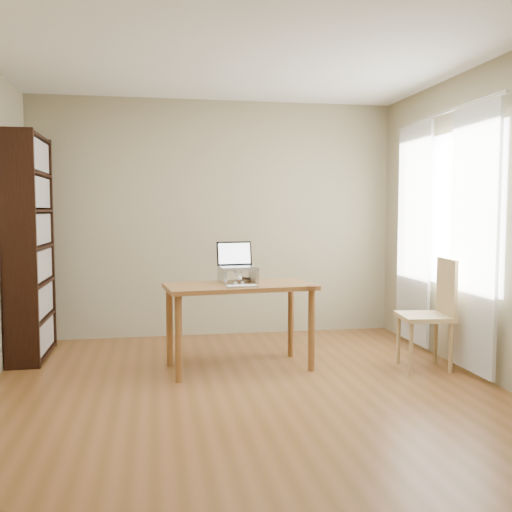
{
  "coord_description": "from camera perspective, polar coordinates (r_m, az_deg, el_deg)",
  "views": [
    {
      "loc": [
        -0.68,
        -4.07,
        1.39
      ],
      "look_at": [
        0.19,
        0.8,
        1.0
      ],
      "focal_mm": 40.0,
      "sensor_mm": 36.0,
      "label": 1
    }
  ],
  "objects": [
    {
      "name": "bookshelf",
      "position": [
        5.75,
        -21.66,
        0.84
      ],
      "size": [
        0.3,
        0.9,
        2.1
      ],
      "color": "black",
      "rests_on": "ground"
    },
    {
      "name": "curtains",
      "position": [
        5.53,
        17.96,
        2.05
      ],
      "size": [
        0.03,
        1.9,
        2.25
      ],
      "color": "white",
      "rests_on": "ground"
    },
    {
      "name": "laptop",
      "position": [
        5.11,
        -1.91,
        -0.51
      ],
      "size": [
        0.35,
        0.3,
        0.23
      ],
      "rotation": [
        0.0,
        0.0,
        0.11
      ],
      "color": "silver",
      "rests_on": "laptop_stand"
    },
    {
      "name": "keyboard",
      "position": [
        4.77,
        -1.44,
        -3.04
      ],
      "size": [
        0.27,
        0.13,
        0.02
      ],
      "rotation": [
        0.0,
        0.0,
        0.07
      ],
      "color": "silver",
      "rests_on": "desk"
    },
    {
      "name": "chair",
      "position": [
        5.27,
        17.24,
        -5.1
      ],
      "size": [
        0.48,
        0.48,
        0.97
      ],
      "rotation": [
        0.0,
        0.0,
        -0.12
      ],
      "color": "tan",
      "rests_on": "ground"
    },
    {
      "name": "room",
      "position": [
        4.15,
        -0.23,
        3.33
      ],
      "size": [
        4.04,
        4.54,
        2.64
      ],
      "color": "brown",
      "rests_on": "ground"
    },
    {
      "name": "laptop_stand",
      "position": [
        5.06,
        -1.82,
        -1.77
      ],
      "size": [
        0.32,
        0.25,
        0.13
      ],
      "rotation": [
        0.0,
        0.0,
        0.11
      ],
      "color": "silver",
      "rests_on": "desk"
    },
    {
      "name": "cat",
      "position": [
        5.09,
        -1.93,
        -1.97
      ],
      "size": [
        0.24,
        0.48,
        0.15
      ],
      "rotation": [
        0.0,
        0.0,
        -0.05
      ],
      "color": "#483E38",
      "rests_on": "desk"
    },
    {
      "name": "desk",
      "position": [
        5.01,
        -1.68,
        -4.06
      ],
      "size": [
        1.34,
        0.78,
        0.75
      ],
      "rotation": [
        0.0,
        0.0,
        0.11
      ],
      "color": "brown",
      "rests_on": "ground"
    },
    {
      "name": "coaster",
      "position": [
        4.84,
        5.61,
        -3.04
      ],
      "size": [
        0.09,
        0.09,
        0.01
      ],
      "primitive_type": "cylinder",
      "color": "brown",
      "rests_on": "desk"
    }
  ]
}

